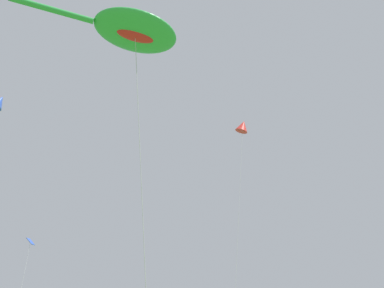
{
  "coord_description": "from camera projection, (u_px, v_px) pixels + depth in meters",
  "views": [
    {
      "loc": [
        -9.22,
        -4.41,
        1.77
      ],
      "look_at": [
        0.81,
        8.37,
        13.1
      ],
      "focal_mm": 38.6,
      "sensor_mm": 36.0,
      "label": 1
    }
  ],
  "objects": [
    {
      "name": "small_kite_box_yellow",
      "position": [
        243.0,
        127.0,
        31.54
      ],
      "size": [
        3.38,
        1.33,
        21.54
      ],
      "rotation": [
        0.0,
        0.0,
        -3.0
      ],
      "color": "red",
      "rests_on": "ground"
    },
    {
      "name": "big_show_kite",
      "position": [
        133.0,
        31.0,
        19.9
      ],
      "size": [
        8.28,
        3.75,
        18.04
      ],
      "rotation": [
        0.0,
        0.0,
        -0.31
      ],
      "color": "green",
      "rests_on": "ground"
    },
    {
      "name": "small_kite_triangle_green",
      "position": [
        28.0,
        252.0,
        36.9
      ],
      "size": [
        1.05,
        3.86,
        16.42
      ],
      "rotation": [
        0.0,
        0.0,
        -0.46
      ],
      "color": "blue",
      "rests_on": "ground"
    }
  ]
}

